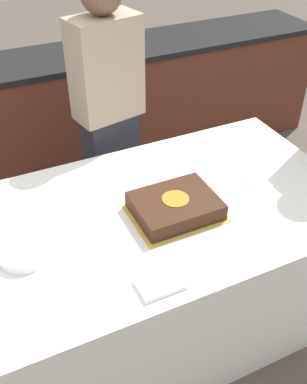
% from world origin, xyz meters
% --- Properties ---
extents(ground_plane, '(14.00, 14.00, 0.00)m').
position_xyz_m(ground_plane, '(0.00, 0.00, 0.00)').
color(ground_plane, brown).
extents(back_counter, '(4.40, 0.58, 0.92)m').
position_xyz_m(back_counter, '(0.00, 1.61, 0.46)').
color(back_counter, '#5B2D1E').
rests_on(back_counter, ground_plane).
extents(dining_table, '(2.05, 1.06, 0.75)m').
position_xyz_m(dining_table, '(0.00, 0.00, 0.38)').
color(dining_table, white).
rests_on(dining_table, ground_plane).
extents(cake, '(0.41, 0.33, 0.08)m').
position_xyz_m(cake, '(0.15, -0.06, 0.79)').
color(cake, gold).
rests_on(cake, dining_table).
extents(plate_stack, '(0.20, 0.20, 0.04)m').
position_xyz_m(plate_stack, '(-0.52, -0.05, 0.77)').
color(plate_stack, white).
rests_on(plate_stack, dining_table).
extents(side_plate_near_cake, '(0.21, 0.21, 0.00)m').
position_xyz_m(side_plate_near_cake, '(0.20, 0.25, 0.76)').
color(side_plate_near_cake, white).
rests_on(side_plate_near_cake, dining_table).
extents(side_plate_right_edge, '(0.21, 0.21, 0.00)m').
position_xyz_m(side_plate_right_edge, '(0.66, 0.01, 0.76)').
color(side_plate_right_edge, white).
rests_on(side_plate_right_edge, dining_table).
extents(utensil_pile, '(0.18, 0.11, 0.02)m').
position_xyz_m(utensil_pile, '(-0.09, -0.42, 0.76)').
color(utensil_pile, white).
rests_on(utensil_pile, dining_table).
extents(person_cutting_cake, '(0.40, 0.27, 1.62)m').
position_xyz_m(person_cutting_cake, '(0.15, 0.75, 0.84)').
color(person_cutting_cake, '#282833').
rests_on(person_cutting_cake, ground_plane).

